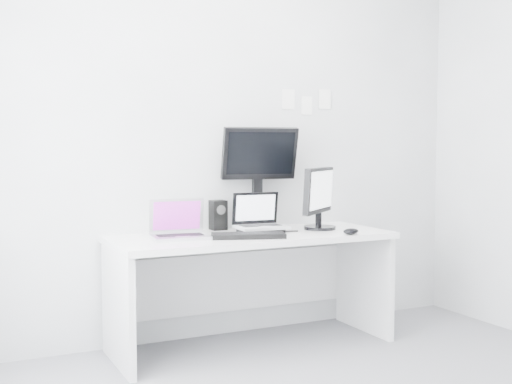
% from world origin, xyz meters
% --- Properties ---
extents(back_wall, '(3.60, 0.00, 3.60)m').
position_xyz_m(back_wall, '(0.00, 1.60, 1.35)').
color(back_wall, silver).
rests_on(back_wall, ground).
extents(desk, '(1.80, 0.70, 0.73)m').
position_xyz_m(desk, '(0.00, 1.25, 0.36)').
color(desk, white).
rests_on(desk, ground).
extents(macbook, '(0.36, 0.29, 0.25)m').
position_xyz_m(macbook, '(-0.49, 1.24, 0.86)').
color(macbook, silver).
rests_on(macbook, desk).
extents(speaker, '(0.12, 0.12, 0.20)m').
position_xyz_m(speaker, '(-0.11, 1.54, 0.83)').
color(speaker, black).
rests_on(speaker, desk).
extents(dell_laptop, '(0.33, 0.27, 0.27)m').
position_xyz_m(dell_laptop, '(0.09, 1.29, 0.86)').
color(dell_laptop, '#ACADB2').
rests_on(dell_laptop, desk).
extents(rear_monitor, '(0.54, 0.25, 0.71)m').
position_xyz_m(rear_monitor, '(0.17, 1.50, 1.08)').
color(rear_monitor, black).
rests_on(rear_monitor, desk).
extents(samsung_monitor, '(0.50, 0.47, 0.43)m').
position_xyz_m(samsung_monitor, '(0.52, 1.27, 0.95)').
color(samsung_monitor, black).
rests_on(samsung_monitor, desk).
extents(keyboard, '(0.47, 0.29, 0.03)m').
position_xyz_m(keyboard, '(-0.10, 1.10, 0.74)').
color(keyboard, black).
rests_on(keyboard, desk).
extents(mouse, '(0.14, 0.11, 0.04)m').
position_xyz_m(mouse, '(0.56, 0.96, 0.75)').
color(mouse, black).
rests_on(mouse, desk).
extents(wall_note_0, '(0.10, 0.00, 0.14)m').
position_xyz_m(wall_note_0, '(0.45, 1.59, 1.62)').
color(wall_note_0, white).
rests_on(wall_note_0, back_wall).
extents(wall_note_1, '(0.09, 0.00, 0.13)m').
position_xyz_m(wall_note_1, '(0.60, 1.59, 1.58)').
color(wall_note_1, white).
rests_on(wall_note_1, back_wall).
extents(wall_note_2, '(0.10, 0.00, 0.14)m').
position_xyz_m(wall_note_2, '(0.75, 1.59, 1.63)').
color(wall_note_2, white).
rests_on(wall_note_2, back_wall).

